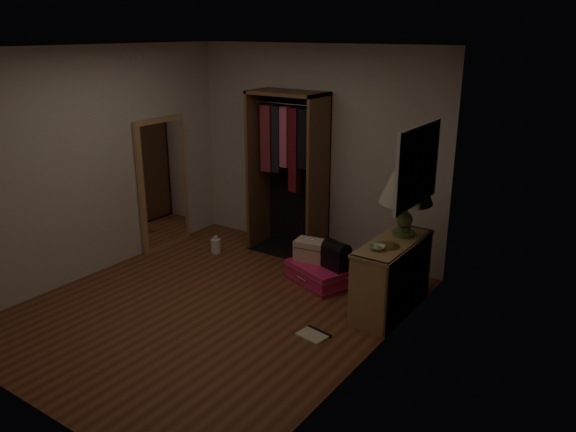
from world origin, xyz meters
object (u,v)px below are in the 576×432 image
(pink_suitcase, at_px, (320,273))
(table_lamp, at_px, (407,189))
(open_wardrobe, at_px, (290,160))
(train_case, at_px, (310,250))
(console_bookshelf, at_px, (393,274))
(white_jug, at_px, (216,246))
(floor_mirror, at_px, (163,184))
(black_bag, at_px, (336,254))

(pink_suitcase, height_order, table_lamp, table_lamp)
(open_wardrobe, distance_m, train_case, 1.23)
(console_bookshelf, bearing_deg, white_jug, 177.18)
(train_case, bearing_deg, floor_mirror, 176.44)
(console_bookshelf, relative_size, floor_mirror, 0.66)
(black_bag, bearing_deg, white_jug, -163.04)
(floor_mirror, bearing_deg, white_jug, 12.49)
(train_case, xyz_separation_m, table_lamp, (1.11, 0.02, 0.90))
(train_case, distance_m, white_jug, 1.43)
(floor_mirror, bearing_deg, console_bookshelf, 0.66)
(black_bag, bearing_deg, train_case, -170.71)
(console_bookshelf, relative_size, black_bag, 3.30)
(table_lamp, xyz_separation_m, white_jug, (-2.52, -0.08, -1.15))
(console_bookshelf, bearing_deg, train_case, 170.99)
(open_wardrobe, distance_m, table_lamp, 1.85)
(open_wardrobe, bearing_deg, table_lamp, -16.88)
(console_bookshelf, relative_size, open_wardrobe, 0.55)
(floor_mirror, distance_m, train_case, 2.21)
(table_lamp, bearing_deg, floor_mirror, -175.83)
(black_bag, height_order, white_jug, black_bag)
(pink_suitcase, bearing_deg, train_case, -176.91)
(open_wardrobe, xyz_separation_m, white_jug, (-0.75, -0.61, -1.11))
(pink_suitcase, bearing_deg, table_lamp, 25.36)
(floor_mirror, height_order, table_lamp, floor_mirror)
(console_bookshelf, distance_m, train_case, 1.12)
(open_wardrobe, distance_m, white_jug, 1.47)
(pink_suitcase, xyz_separation_m, white_jug, (-1.58, 0.00, -0.02))
(floor_mirror, relative_size, black_bag, 5.02)
(train_case, distance_m, black_bag, 0.37)
(train_case, bearing_deg, console_bookshelf, -18.23)
(open_wardrobe, distance_m, floor_mirror, 1.70)
(open_wardrobe, xyz_separation_m, floor_mirror, (-1.47, -0.77, -0.36))
(train_case, xyz_separation_m, black_bag, (0.37, -0.05, 0.05))
(open_wardrobe, xyz_separation_m, train_case, (0.66, -0.56, -0.86))
(floor_mirror, bearing_deg, black_bag, 3.71)
(table_lamp, relative_size, white_jug, 2.99)
(open_wardrobe, height_order, pink_suitcase, open_wardrobe)
(white_jug, bearing_deg, table_lamp, 1.72)
(open_wardrobe, xyz_separation_m, table_lamp, (1.77, -0.54, 0.04))
(black_bag, bearing_deg, pink_suitcase, -161.70)
(black_bag, relative_size, table_lamp, 0.50)
(pink_suitcase, height_order, black_bag, black_bag)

